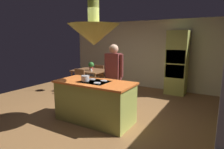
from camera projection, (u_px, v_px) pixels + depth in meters
ground at (100, 117)px, 4.59m from camera, size 8.16×8.16×0.00m
wall_back at (150, 55)px, 7.29m from camera, size 6.80×0.10×2.55m
kitchen_island at (95, 101)px, 4.34m from camera, size 1.79×0.86×0.95m
oven_tower at (177, 63)px, 6.43m from camera, size 0.66×0.62×2.14m
dining_table at (90, 72)px, 6.93m from camera, size 1.14×0.95×0.76m
person_at_island at (114, 74)px, 4.79m from camera, size 0.53×0.23×1.74m
range_hood at (94, 33)px, 4.06m from camera, size 1.10×1.10×1.00m
pendant_light_over_table at (89, 39)px, 6.71m from camera, size 0.32×0.32×0.82m
chair_facing_island at (78, 80)px, 6.37m from camera, size 0.40×0.40×0.87m
chair_by_back_wall at (101, 74)px, 7.55m from camera, size 0.40×0.40×0.87m
potted_plant_on_table at (91, 66)px, 6.82m from camera, size 0.20×0.20×0.30m
cup_on_table at (91, 70)px, 6.59m from camera, size 0.07×0.07×0.09m
cooking_pot_on_cooktop at (85, 78)px, 4.21m from camera, size 0.18×0.18×0.12m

